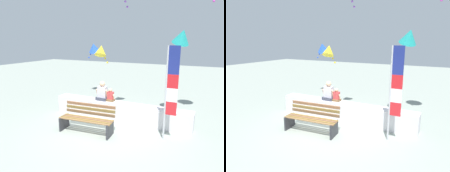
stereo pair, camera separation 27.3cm
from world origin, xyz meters
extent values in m
plane|color=gray|center=(0.00, 0.00, 0.00)|extent=(40.00, 40.00, 0.00)
cube|color=silver|center=(0.00, 1.09, 0.33)|extent=(5.23, 0.49, 0.66)
cube|color=olive|center=(-0.46, -0.53, 0.45)|extent=(1.76, 0.22, 0.03)
cube|color=olive|center=(-0.47, -0.42, 0.45)|extent=(1.76, 0.22, 0.03)
cube|color=#895E42|center=(-0.48, -0.30, 0.45)|extent=(1.76, 0.22, 0.03)
cube|color=olive|center=(-0.49, -0.19, 0.45)|extent=(1.76, 0.22, 0.03)
cube|color=#826142|center=(-0.50, -0.08, 0.57)|extent=(1.76, 0.20, 0.10)
cube|color=olive|center=(-0.50, -0.06, 0.70)|extent=(1.76, 0.20, 0.10)
cube|color=#916042|center=(-0.50, -0.04, 0.83)|extent=(1.76, 0.20, 0.10)
cube|color=#2D2D33|center=(-1.29, -0.43, 0.23)|extent=(0.10, 0.53, 0.45)
cube|color=#2D2D33|center=(0.34, -0.29, 0.23)|extent=(0.10, 0.53, 0.45)
cube|color=#393C4B|center=(-0.69, 1.14, 0.72)|extent=(0.43, 0.35, 0.12)
cube|color=silver|center=(-0.69, 1.14, 0.99)|extent=(0.33, 0.22, 0.41)
cylinder|color=#DDAE89|center=(-0.90, 1.12, 0.94)|extent=(0.07, 0.16, 0.30)
cylinder|color=#DDAE89|center=(-0.49, 1.12, 0.94)|extent=(0.07, 0.16, 0.30)
sphere|color=#DDAE89|center=(-0.69, 1.14, 1.29)|extent=(0.21, 0.21, 0.21)
cube|color=brown|center=(-0.35, 1.14, 0.70)|extent=(0.29, 0.24, 0.08)
cube|color=#C23E3E|center=(-0.35, 1.14, 0.88)|extent=(0.23, 0.15, 0.28)
cylinder|color=#DBB28A|center=(-0.49, 1.12, 0.85)|extent=(0.05, 0.11, 0.20)
cylinder|color=#DBB28A|center=(-0.21, 1.12, 0.85)|extent=(0.05, 0.11, 0.20)
sphere|color=#DBB28A|center=(-0.35, 1.14, 1.09)|extent=(0.14, 0.14, 0.14)
cylinder|color=#B7B7BC|center=(1.84, 0.29, 1.38)|extent=(0.05, 0.05, 2.76)
cube|color=red|center=(2.02, 0.29, 0.98)|extent=(0.30, 0.02, 0.40)
cube|color=white|center=(2.02, 0.29, 1.38)|extent=(0.30, 0.02, 0.40)
cube|color=red|center=(2.02, 0.29, 1.77)|extent=(0.30, 0.02, 0.40)
cube|color=navy|center=(2.02, 0.29, 2.17)|extent=(0.30, 0.02, 0.40)
cube|color=navy|center=(2.02, 0.29, 2.56)|extent=(0.30, 0.02, 0.40)
sphere|color=#CF40B4|center=(2.81, 2.36, 4.15)|extent=(0.08, 0.08, 0.08)
cone|color=yellow|center=(-1.60, 2.69, 2.46)|extent=(0.64, 0.76, 0.65)
sphere|color=yellow|center=(-1.50, 2.70, 2.28)|extent=(0.08, 0.08, 0.08)
sphere|color=yellow|center=(-1.40, 2.72, 2.10)|extent=(0.08, 0.08, 0.08)
sphere|color=yellow|center=(-1.31, 2.74, 1.92)|extent=(0.08, 0.08, 0.08)
sphere|color=#934EC6|center=(-0.14, 1.98, 4.30)|extent=(0.08, 0.08, 0.08)
sphere|color=#934EC6|center=(-0.10, 2.06, 4.12)|extent=(0.08, 0.08, 0.08)
cone|color=teal|center=(1.90, 2.37, 3.03)|extent=(0.97, 0.99, 0.71)
sphere|color=#0BA49B|center=(1.82, 2.31, 2.85)|extent=(0.08, 0.08, 0.08)
sphere|color=#0BA49B|center=(1.74, 2.24, 2.67)|extent=(0.08, 0.08, 0.08)
sphere|color=#0BA49B|center=(1.67, 2.18, 2.49)|extent=(0.08, 0.08, 0.08)
sphere|color=#0BA49B|center=(1.59, 2.11, 2.31)|extent=(0.08, 0.08, 0.08)
cone|color=blue|center=(-2.83, 4.12, 2.52)|extent=(0.71, 0.81, 0.65)
sphere|color=blue|center=(-2.93, 4.10, 2.34)|extent=(0.08, 0.08, 0.08)
sphere|color=blue|center=(-3.03, 4.08, 2.16)|extent=(0.08, 0.08, 0.08)
sphere|color=blue|center=(-3.13, 4.07, 1.98)|extent=(0.08, 0.08, 0.08)
camera|label=1|loc=(2.95, -5.46, 2.88)|focal=32.77mm
camera|label=2|loc=(3.19, -5.33, 2.88)|focal=32.77mm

